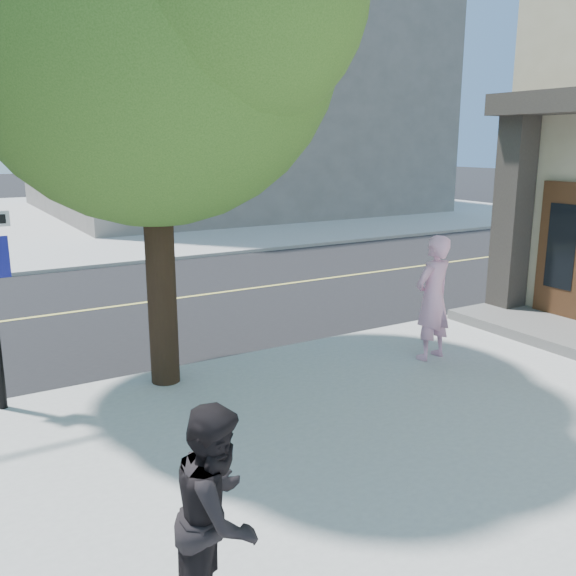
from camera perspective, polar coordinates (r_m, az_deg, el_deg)
sidewalk_ne at (r=33.40m, az=-6.14°, el=7.26°), size 29.00×25.00×0.12m
filler_ne at (r=34.08m, az=-6.02°, el=19.28°), size 18.00×16.00×14.00m
man_on_phone at (r=10.05m, az=13.23°, el=-0.89°), size 0.80×0.59×2.00m
pedestrian at (r=4.67m, az=-6.45°, el=-20.10°), size 1.01×1.03×1.67m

